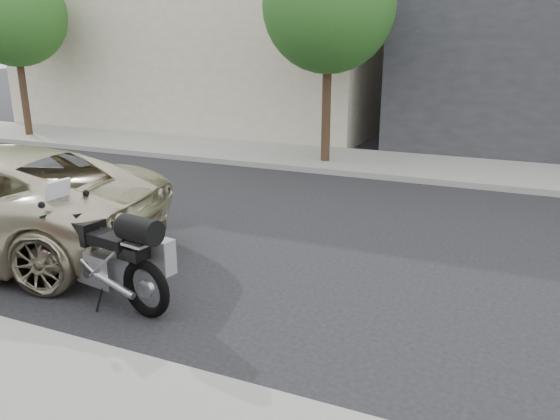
# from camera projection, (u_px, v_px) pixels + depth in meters

# --- Properties ---
(ground) EXTENTS (120.00, 120.00, 0.00)m
(ground) POSITION_uv_depth(u_px,v_px,m) (320.00, 248.00, 9.01)
(ground) COLOR black
(ground) RESTS_ON ground
(far_sidewalk) EXTENTS (44.00, 3.00, 0.15)m
(far_sidewalk) POSITION_uv_depth(u_px,v_px,m) (401.00, 166.00, 14.68)
(far_sidewalk) COLOR gray
(far_sidewalk) RESTS_ON ground
(far_building_cream) EXTENTS (14.00, 11.00, 8.00)m
(far_building_cream) POSITION_uv_depth(u_px,v_px,m) (229.00, 24.00, 23.10)
(far_building_cream) COLOR #AEA28B
(far_building_cream) RESTS_ON ground
(street_tree_mid) EXTENTS (3.40, 3.40, 5.70)m
(street_tree_mid) POSITION_uv_depth(u_px,v_px,m) (329.00, 6.00, 13.81)
(street_tree_mid) COLOR #3A281A
(street_tree_mid) RESTS_ON far_sidewalk
(street_tree_right) EXTENTS (3.40, 3.40, 5.70)m
(street_tree_right) POSITION_uv_depth(u_px,v_px,m) (13.00, 14.00, 18.03)
(street_tree_right) COLOR #3A281A
(street_tree_right) RESTS_ON far_sidewalk
(motorcycle) EXTENTS (2.43, 0.83, 1.55)m
(motorcycle) POSITION_uv_depth(u_px,v_px,m) (108.00, 254.00, 6.95)
(motorcycle) COLOR black
(motorcycle) RESTS_ON ground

